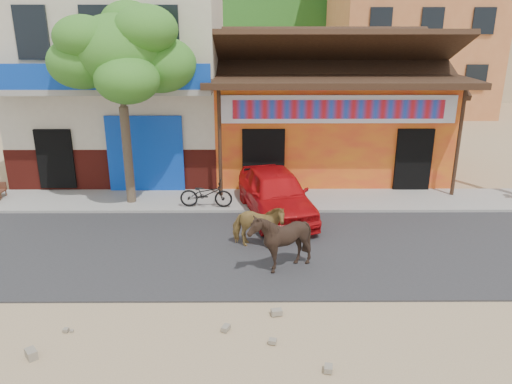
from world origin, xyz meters
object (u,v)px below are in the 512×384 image
cow_tan (258,226)px  cow_dark (280,241)px  tree (123,107)px  red_car (276,193)px  scooter (206,194)px

cow_tan → cow_dark: cow_dark is taller
tree → cow_tan: (3.98, -3.25, -2.48)m
red_car → cow_dark: bearing=-103.8°
cow_dark → scooter: size_ratio=0.91×
cow_dark → scooter: (-2.06, 3.92, -0.23)m
cow_tan → red_car: size_ratio=0.34×
tree → scooter: (2.42, -0.49, -2.58)m
red_car → scooter: bearing=153.3°
scooter → tree: bearing=81.4°
cow_tan → red_car: red_car is taller
cow_tan → red_car: 2.32m
tree → cow_dark: (4.48, -4.41, -2.35)m
cow_dark → red_car: size_ratio=0.35×
cow_tan → scooter: (-1.56, 2.76, -0.10)m
tree → scooter: 3.57m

